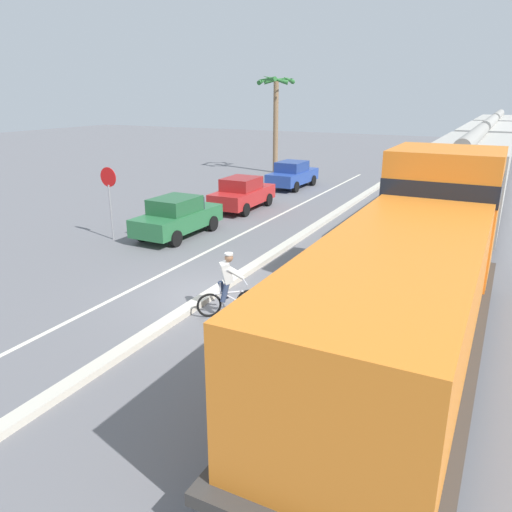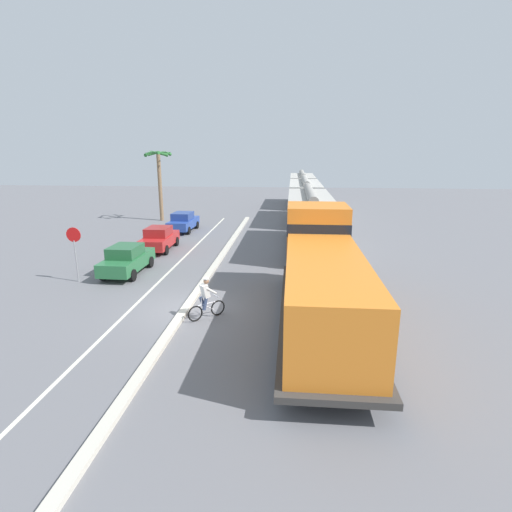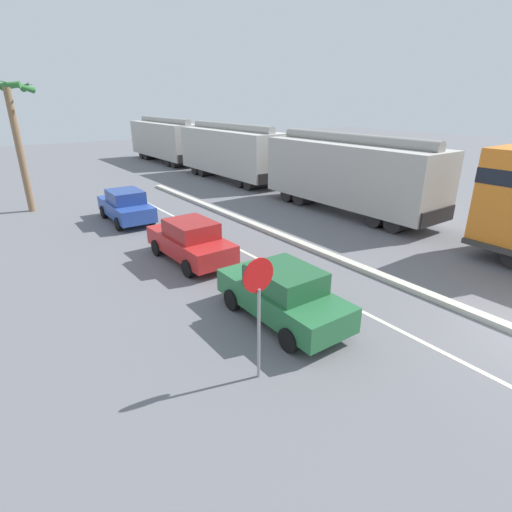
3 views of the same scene
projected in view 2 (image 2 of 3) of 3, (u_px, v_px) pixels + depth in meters
name	position (u px, v px, depth m)	size (l,w,h in m)	color
ground_plane	(187.00, 309.00, 17.28)	(120.00, 120.00, 0.00)	slate
median_curb	(213.00, 268.00, 23.04)	(0.36, 36.00, 0.16)	beige
lane_stripe	(173.00, 268.00, 23.26)	(0.14, 36.00, 0.01)	silver
locomotive	(321.00, 277.00, 15.77)	(3.10, 11.61, 4.20)	orange
hopper_car_lead	(309.00, 219.00, 27.41)	(2.90, 10.60, 4.18)	#AEACA4
hopper_car_middle	(305.00, 200.00, 38.58)	(2.90, 10.60, 4.18)	#B6B3AC
hopper_car_trailing	(302.00, 189.00, 49.75)	(2.90, 10.60, 4.18)	#B0ADA6
parked_car_green	(127.00, 259.00, 22.12)	(1.88, 4.22, 1.62)	#286B3D
parked_car_red	(159.00, 238.00, 27.40)	(1.88, 4.23, 1.62)	red
parked_car_blue	(183.00, 222.00, 33.84)	(1.94, 4.25, 1.62)	#28479E
cyclist	(206.00, 300.00, 16.14)	(1.33, 1.17, 1.71)	black
stop_sign	(74.00, 244.00, 20.45)	(0.76, 0.08, 2.88)	gray
palm_tree_near	(159.00, 168.00, 38.03)	(2.64, 2.73, 6.83)	#846647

